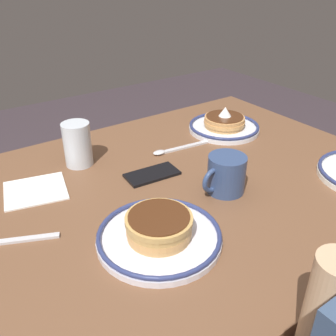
% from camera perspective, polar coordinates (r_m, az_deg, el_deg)
% --- Properties ---
extents(dining_table, '(1.38, 0.91, 0.74)m').
position_cam_1_polar(dining_table, '(0.99, -2.11, -7.80)').
color(dining_table, brown).
rests_on(dining_table, ground_plane).
extents(plate_center_pancakes, '(0.26, 0.26, 0.06)m').
position_cam_1_polar(plate_center_pancakes, '(0.79, -1.35, -9.77)').
color(plate_center_pancakes, white).
rests_on(plate_center_pancakes, dining_table).
extents(plate_far_companion, '(0.24, 0.24, 0.08)m').
position_cam_1_polar(plate_far_companion, '(1.30, 8.49, 6.47)').
color(plate_far_companion, white).
rests_on(plate_far_companion, dining_table).
extents(coffee_mug, '(0.13, 0.10, 0.10)m').
position_cam_1_polar(coffee_mug, '(0.94, 8.73, -0.88)').
color(coffee_mug, '#334772').
rests_on(coffee_mug, dining_table).
extents(drinking_glass, '(0.08, 0.08, 0.12)m').
position_cam_1_polar(drinking_glass, '(1.09, -13.51, 3.21)').
color(drinking_glass, silver).
rests_on(drinking_glass, dining_table).
extents(cell_phone, '(0.15, 0.08, 0.01)m').
position_cam_1_polar(cell_phone, '(1.02, -2.43, -0.95)').
color(cell_phone, black).
rests_on(cell_phone, dining_table).
extents(paper_napkin, '(0.18, 0.17, 0.00)m').
position_cam_1_polar(paper_napkin, '(1.01, -19.44, -3.23)').
color(paper_napkin, white).
rests_on(paper_napkin, dining_table).
extents(fork_near, '(0.18, 0.09, 0.01)m').
position_cam_1_polar(fork_near, '(0.86, -22.65, -10.15)').
color(fork_near, silver).
rests_on(fork_near, dining_table).
extents(tea_spoon, '(0.20, 0.04, 0.01)m').
position_cam_1_polar(tea_spoon, '(1.16, 0.91, 2.85)').
color(tea_spoon, silver).
rests_on(tea_spoon, dining_table).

